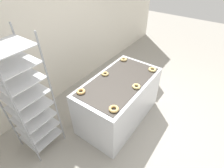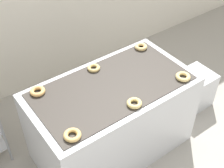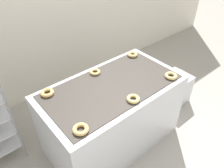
{
  "view_description": "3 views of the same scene",
  "coord_description": "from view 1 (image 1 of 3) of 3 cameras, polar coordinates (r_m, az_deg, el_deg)",
  "views": [
    {
      "loc": [
        -1.92,
        -0.55,
        2.57
      ],
      "look_at": [
        0.0,
        0.82,
        0.73
      ],
      "focal_mm": 28.0,
      "sensor_mm": 36.0,
      "label": 1
    },
    {
      "loc": [
        -1.25,
        -1.03,
        2.71
      ],
      "look_at": [
        0.0,
        0.67,
        0.89
      ],
      "focal_mm": 50.0,
      "sensor_mm": 36.0,
      "label": 2
    },
    {
      "loc": [
        -1.16,
        -0.7,
        2.27
      ],
      "look_at": [
        0.0,
        0.67,
        0.89
      ],
      "focal_mm": 35.0,
      "sensor_mm": 36.0,
      "label": 3
    }
  ],
  "objects": [
    {
      "name": "donut_near_right",
      "position": [
        3.16,
        13.04,
        4.66
      ],
      "size": [
        0.14,
        0.14,
        0.04
      ],
      "primitive_type": "torus",
      "color": "#D6BA72",
      "rests_on": "fryer_machine"
    },
    {
      "name": "donut_near_center",
      "position": [
        2.72,
        7.95,
        -0.77
      ],
      "size": [
        0.13,
        0.13,
        0.04
      ],
      "primitive_type": "torus",
      "color": "#D6BD71",
      "rests_on": "fryer_machine"
    },
    {
      "name": "donut_far_center",
      "position": [
        2.97,
        -2.25,
        3.39
      ],
      "size": [
        0.12,
        0.12,
        0.03
      ],
      "primitive_type": "torus",
      "color": "tan",
      "rests_on": "fryer_machine"
    },
    {
      "name": "glaze_bin",
      "position": [
        4.08,
        11.94,
        1.85
      ],
      "size": [
        0.38,
        0.37,
        0.45
      ],
      "color": "silver",
      "rests_on": "ground_plane"
    },
    {
      "name": "donut_far_left",
      "position": [
        2.64,
        -10.14,
        -2.4
      ],
      "size": [
        0.13,
        0.13,
        0.04
      ],
      "primitive_type": "torus",
      "color": "#E1A960",
      "rests_on": "fryer_machine"
    },
    {
      "name": "donut_near_left",
      "position": [
        2.34,
        0.57,
        -8.12
      ],
      "size": [
        0.14,
        0.14,
        0.04
      ],
      "primitive_type": "torus",
      "color": "tan",
      "rests_on": "fryer_machine"
    },
    {
      "name": "fryer_machine",
      "position": [
        3.12,
        2.26,
        -5.32
      ],
      "size": [
        1.54,
        0.84,
        0.87
      ],
      "color": "silver",
      "rests_on": "ground_plane"
    },
    {
      "name": "wall_back",
      "position": [
        3.49,
        -18.47,
        16.46
      ],
      "size": [
        8.0,
        0.05,
        2.8
      ],
      "color": "silver",
      "rests_on": "ground_plane"
    },
    {
      "name": "ground_plane",
      "position": [
        3.26,
        12.31,
        -15.54
      ],
      "size": [
        14.0,
        14.0,
        0.0
      ],
      "primitive_type": "plane",
      "color": "#9E998E"
    },
    {
      "name": "baking_rack_cart",
      "position": [
        2.63,
        -26.02,
        -4.57
      ],
      "size": [
        0.51,
        0.51,
        1.89
      ],
      "color": "gray",
      "rests_on": "ground_plane"
    },
    {
      "name": "donut_far_right",
      "position": [
        3.39,
        3.79,
        8.06
      ],
      "size": [
        0.13,
        0.13,
        0.04
      ],
      "primitive_type": "torus",
      "color": "#D8B571",
      "rests_on": "fryer_machine"
    }
  ]
}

